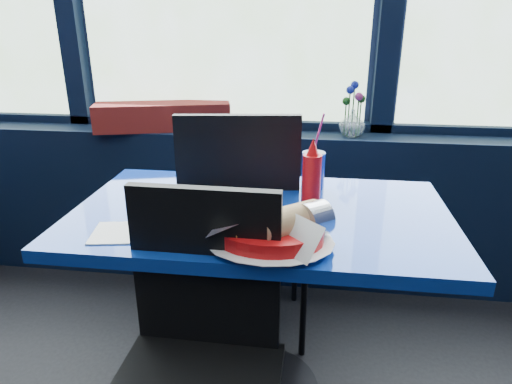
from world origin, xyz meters
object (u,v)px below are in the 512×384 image
soda_cup (313,169)px  planter_box (163,116)px  near_table (260,260)px  chair_near_back (249,216)px  chair_near_front (198,348)px  ketchup_bottle (312,177)px  food_basket (272,232)px  flower_vase (352,120)px

soda_cup → planter_box: bearing=141.1°
near_table → chair_near_back: 0.32m
chair_near_front → soda_cup: bearing=68.3°
chair_near_back → ketchup_bottle: (0.24, -0.25, 0.26)m
planter_box → soda_cup: bearing=-53.7°
ketchup_bottle → food_basket: bearing=-108.2°
near_table → flower_vase: size_ratio=4.69×
flower_vase → chair_near_back: bearing=-129.1°
chair_near_front → flower_vase: (0.44, 1.24, 0.34)m
flower_vase → soda_cup: size_ratio=0.92×
near_table → chair_near_back: bearing=105.3°
food_basket → ketchup_bottle: size_ratio=1.57×
flower_vase → ketchup_bottle: 0.78m
planter_box → soda_cup: soda_cup is taller
flower_vase → soda_cup: flower_vase is taller
chair_near_back → soda_cup: size_ratio=3.67×
ketchup_bottle → soda_cup: 0.18m
planter_box → chair_near_back: bearing=-61.2°
planter_box → flower_vase: 0.93m
near_table → planter_box: 1.08m
ketchup_bottle → soda_cup: bearing=88.8°
chair_near_back → soda_cup: (0.25, -0.08, 0.23)m
planter_box → ketchup_bottle: size_ratio=2.91×
chair_near_front → flower_vase: size_ratio=3.64×
flower_vase → food_basket: size_ratio=0.71×
ketchup_bottle → soda_cup: size_ratio=0.82×
planter_box → ketchup_bottle: (0.75, -0.78, -0.02)m
soda_cup → chair_near_back: bearing=163.1°
chair_near_front → planter_box: same height
flower_vase → chair_near_front: bearing=-109.6°
food_basket → soda_cup: 0.48m
near_table → ketchup_bottle: size_ratio=5.26×
chair_near_front → food_basket: chair_near_front is taller
food_basket → near_table: bearing=89.9°
soda_cup → near_table: bearing=-124.4°
near_table → ketchup_bottle: bearing=21.8°
ketchup_bottle → near_table: bearing=-158.2°
chair_near_front → ketchup_bottle: size_ratio=4.09×
chair_near_front → planter_box: (-0.49, 1.26, 0.33)m
near_table → chair_near_front: (-0.11, -0.42, -0.03)m
planter_box → food_basket: planter_box is taller
near_table → chair_near_front: chair_near_front is taller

